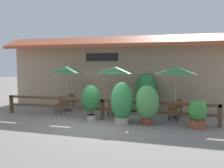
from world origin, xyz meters
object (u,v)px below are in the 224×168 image
Objects in this scene: dining_table_middle at (116,102)px; potted_plant_small_flowering at (122,103)px; patio_umbrella_middle at (116,70)px; chair_far_streetside at (173,111)px; patio_umbrella_far at (176,71)px; potted_plant_entrance_palm at (197,114)px; chair_near_wallside at (73,100)px; chair_middle_streetside at (112,107)px; dining_table_near at (67,100)px; potted_plant_corner_fern at (147,104)px; patio_umbrella_near at (67,70)px; potted_plant_broad_leaf at (146,91)px; dining_table_far at (175,106)px; potted_plant_tall_tropical at (91,100)px; chair_near_streetside at (61,104)px; chair_middle_wallside at (118,103)px; chair_far_wallside at (177,106)px.

potted_plant_small_flowering is at bearing -66.60° from dining_table_middle.
patio_umbrella_middle reaches higher than chair_far_streetside.
patio_umbrella_far reaches higher than chair_far_streetside.
patio_umbrella_middle is at bearing 155.23° from potted_plant_entrance_palm.
chair_near_wallside and chair_middle_streetside have the same top height.
chair_middle_streetside is (2.84, -0.75, -0.13)m from dining_table_near.
chair_middle_streetside is 0.50× the size of potted_plant_corner_fern.
patio_umbrella_near reaches higher than dining_table_near.
potted_plant_small_flowering reaches higher than potted_plant_corner_fern.
chair_middle_streetside is at bearing -88.44° from dining_table_middle.
dining_table_near is at bearing 94.71° from chair_near_wallside.
potted_plant_broad_leaf is (-2.56, 2.94, 0.50)m from potted_plant_entrance_palm.
chair_middle_streetside is 4.13m from potted_plant_entrance_palm.
potted_plant_small_flowering is at bearing -170.60° from potted_plant_corner_fern.
dining_table_far is 1.08× the size of chair_far_streetside.
potted_plant_entrance_palm is 4.62m from potted_plant_tall_tropical.
chair_near_streetside is at bearing -167.57° from dining_table_middle.
chair_middle_wallside is at bearing 96.20° from patio_umbrella_middle.
patio_umbrella_near is at bearing 151.22° from potted_plant_small_flowering.
chair_near_streetside reaches higher than dining_table_far.
dining_table_near is at bearing 179.14° from dining_table_middle.
chair_near_wallside is at bearing 171.78° from patio_umbrella_far.
potted_plant_entrance_palm reaches higher than chair_middle_wallside.
potted_plant_small_flowering is (-2.18, -1.85, 0.33)m from dining_table_far.
chair_far_streetside is 0.74× the size of potted_plant_entrance_palm.
potted_plant_broad_leaf reaches higher than potted_plant_corner_fern.
potted_plant_corner_fern is at bearing -42.95° from patio_umbrella_middle.
potted_plant_broad_leaf reaches higher than dining_table_near.
chair_near_streetside is 5.83m from chair_far_streetside.
chair_near_streetside is 3.97m from potted_plant_small_flowering.
dining_table_middle is at bearing 17.86° from chair_near_streetside.
potted_plant_entrance_palm reaches higher than dining_table_far.
chair_near_wallside is at bearing 93.36° from chair_near_streetside.
potted_plant_broad_leaf is (4.25, 1.06, -1.19)m from patio_umbrella_near.
patio_umbrella_middle is at bearing 177.55° from dining_table_far.
potted_plant_tall_tropical reaches higher than chair_far_wallside.
potted_plant_tall_tropical is at bearing -179.00° from potted_plant_entrance_palm.
potted_plant_small_flowering is at bearing 149.90° from chair_near_wallside.
chair_middle_wallside reaches higher than dining_table_far.
dining_table_near is 0.68m from chair_near_wallside.
patio_umbrella_near is 1.00× the size of patio_umbrella_middle.
chair_middle_streetside is 3.57m from patio_umbrella_far.
patio_umbrella_far is 2.71× the size of dining_table_far.
dining_table_near is 7.07m from potted_plant_entrance_palm.
dining_table_middle is 1.00× the size of dining_table_far.
dining_table_middle is (2.82, -0.04, 0.00)m from dining_table_near.
chair_far_wallside is at bearing 110.20° from potted_plant_entrance_palm.
patio_umbrella_far is 2.92× the size of chair_far_wallside.
chair_middle_wallside is at bearing 142.31° from chair_far_streetside.
potted_plant_broad_leaf is (1.43, 1.10, -1.19)m from patio_umbrella_middle.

